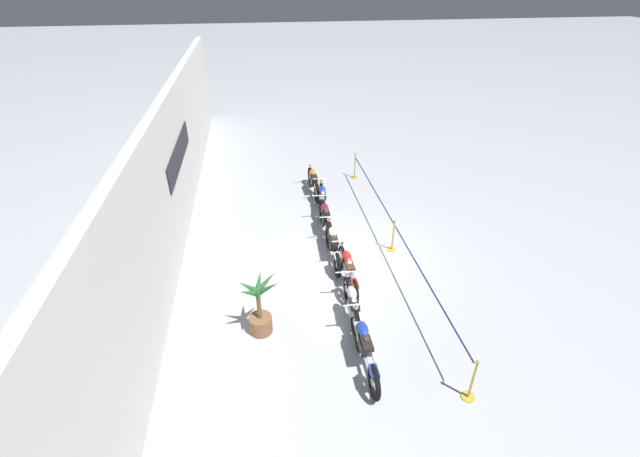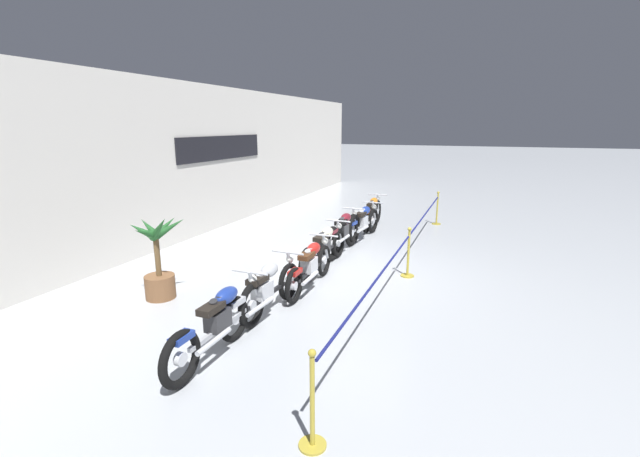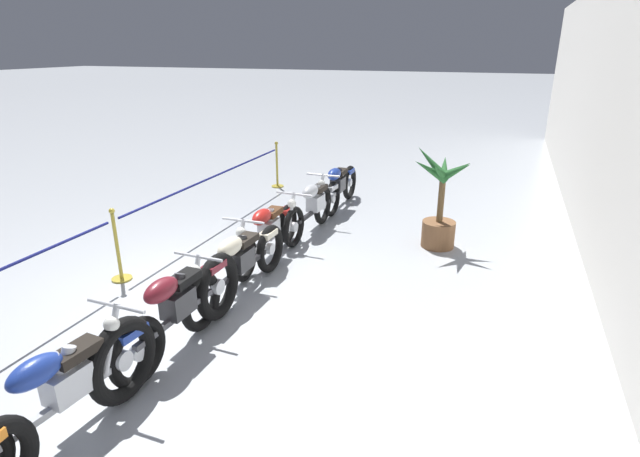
{
  "view_description": "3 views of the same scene",
  "coord_description": "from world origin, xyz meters",
  "px_view_note": "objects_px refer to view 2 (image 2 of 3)",
  "views": [
    {
      "loc": [
        -10.12,
        2.56,
        7.32
      ],
      "look_at": [
        0.34,
        0.98,
        0.77
      ],
      "focal_mm": 24.0,
      "sensor_mm": 36.0,
      "label": 1
    },
    {
      "loc": [
        -8.49,
        -2.54,
        3.08
      ],
      "look_at": [
        1.07,
        1.2,
        0.59
      ],
      "focal_mm": 24.0,
      "sensor_mm": 36.0,
      "label": 2
    },
    {
      "loc": [
        5.03,
        3.64,
        3.1
      ],
      "look_at": [
        -1.45,
        1.26,
        0.56
      ],
      "focal_mm": 28.0,
      "sensor_mm": 36.0,
      "label": 3
    }
  ],
  "objects_px": {
    "motorcycle_maroon_4": "(343,233)",
    "potted_palm_left_of_row": "(158,263)",
    "motorcycle_blue_5": "(363,223)",
    "motorcycle_cream_3": "(324,248)",
    "motorcycle_blue_0": "(221,321)",
    "stanchion_mid_right": "(437,213)",
    "motorcycle_silver_1": "(265,291)",
    "motorcycle_red_2": "(311,265)",
    "motorcycle_orange_6": "(372,213)",
    "stanchion_far_left": "(395,263)",
    "stanchion_mid_left": "(408,260)"
  },
  "relations": [
    {
      "from": "motorcycle_blue_5",
      "to": "stanchion_mid_left",
      "type": "distance_m",
      "value": 3.1
    },
    {
      "from": "potted_palm_left_of_row",
      "to": "stanchion_far_left",
      "type": "distance_m",
      "value": 4.21
    },
    {
      "from": "motorcycle_orange_6",
      "to": "motorcycle_blue_5",
      "type": "bearing_deg",
      "value": -175.6
    },
    {
      "from": "motorcycle_silver_1",
      "to": "motorcycle_blue_5",
      "type": "distance_m",
      "value": 5.4
    },
    {
      "from": "motorcycle_red_2",
      "to": "stanchion_mid_right",
      "type": "relative_size",
      "value": 2.07
    },
    {
      "from": "motorcycle_maroon_4",
      "to": "stanchion_far_left",
      "type": "distance_m",
      "value": 3.23
    },
    {
      "from": "motorcycle_cream_3",
      "to": "motorcycle_blue_5",
      "type": "distance_m",
      "value": 2.72
    },
    {
      "from": "motorcycle_blue_5",
      "to": "stanchion_mid_left",
      "type": "relative_size",
      "value": 2.18
    },
    {
      "from": "motorcycle_red_2",
      "to": "potted_palm_left_of_row",
      "type": "bearing_deg",
      "value": 121.68
    },
    {
      "from": "potted_palm_left_of_row",
      "to": "stanchion_mid_right",
      "type": "xyz_separation_m",
      "value": [
        7.97,
        -3.99,
        -0.31
      ]
    },
    {
      "from": "stanchion_mid_right",
      "to": "motorcycle_orange_6",
      "type": "bearing_deg",
      "value": 122.36
    },
    {
      "from": "motorcycle_silver_1",
      "to": "motorcycle_cream_3",
      "type": "relative_size",
      "value": 0.98
    },
    {
      "from": "motorcycle_orange_6",
      "to": "stanchion_mid_left",
      "type": "bearing_deg",
      "value": -155.83
    },
    {
      "from": "motorcycle_blue_0",
      "to": "stanchion_far_left",
      "type": "height_order",
      "value": "stanchion_far_left"
    },
    {
      "from": "stanchion_far_left",
      "to": "motorcycle_red_2",
      "type": "bearing_deg",
      "value": 86.48
    },
    {
      "from": "stanchion_far_left",
      "to": "stanchion_mid_right",
      "type": "relative_size",
      "value": 9.89
    },
    {
      "from": "motorcycle_silver_1",
      "to": "motorcycle_cream_3",
      "type": "distance_m",
      "value": 2.68
    },
    {
      "from": "motorcycle_red_2",
      "to": "potted_palm_left_of_row",
      "type": "distance_m",
      "value": 2.77
    },
    {
      "from": "motorcycle_blue_5",
      "to": "motorcycle_cream_3",
      "type": "bearing_deg",
      "value": 177.53
    },
    {
      "from": "motorcycle_red_2",
      "to": "motorcycle_orange_6",
      "type": "relative_size",
      "value": 1.0
    },
    {
      "from": "motorcycle_blue_0",
      "to": "motorcycle_orange_6",
      "type": "xyz_separation_m",
      "value": [
        8.05,
        -0.04,
        -0.01
      ]
    },
    {
      "from": "motorcycle_orange_6",
      "to": "stanchion_mid_right",
      "type": "relative_size",
      "value": 2.08
    },
    {
      "from": "motorcycle_orange_6",
      "to": "stanchion_mid_right",
      "type": "bearing_deg",
      "value": -57.64
    },
    {
      "from": "motorcycle_blue_0",
      "to": "motorcycle_silver_1",
      "type": "distance_m",
      "value": 1.21
    },
    {
      "from": "motorcycle_cream_3",
      "to": "motorcycle_maroon_4",
      "type": "xyz_separation_m",
      "value": [
        1.34,
        0.0,
        0.03
      ]
    },
    {
      "from": "motorcycle_red_2",
      "to": "motorcycle_orange_6",
      "type": "distance_m",
      "value": 5.37
    },
    {
      "from": "motorcycle_cream_3",
      "to": "stanchion_mid_right",
      "type": "bearing_deg",
      "value": -18.91
    },
    {
      "from": "motorcycle_blue_0",
      "to": "motorcycle_silver_1",
      "type": "xyz_separation_m",
      "value": [
        1.21,
        -0.02,
        -0.01
      ]
    },
    {
      "from": "motorcycle_blue_0",
      "to": "motorcycle_orange_6",
      "type": "distance_m",
      "value": 8.05
    },
    {
      "from": "motorcycle_blue_5",
      "to": "motorcycle_orange_6",
      "type": "relative_size",
      "value": 1.05
    },
    {
      "from": "motorcycle_red_2",
      "to": "motorcycle_blue_5",
      "type": "bearing_deg",
      "value": 0.95
    },
    {
      "from": "stanchion_mid_left",
      "to": "stanchion_mid_right",
      "type": "bearing_deg",
      "value": 0.0
    },
    {
      "from": "motorcycle_silver_1",
      "to": "stanchion_mid_left",
      "type": "bearing_deg",
      "value": -33.12
    },
    {
      "from": "motorcycle_cream_3",
      "to": "potted_palm_left_of_row",
      "type": "bearing_deg",
      "value": 140.88
    },
    {
      "from": "motorcycle_cream_3",
      "to": "potted_palm_left_of_row",
      "type": "xyz_separation_m",
      "value": [
        -2.67,
        2.17,
        0.21
      ]
    },
    {
      "from": "motorcycle_blue_5",
      "to": "motorcycle_orange_6",
      "type": "bearing_deg",
      "value": 4.4
    },
    {
      "from": "motorcycle_cream_3",
      "to": "motorcycle_maroon_4",
      "type": "relative_size",
      "value": 1.0
    },
    {
      "from": "motorcycle_blue_0",
      "to": "motorcycle_maroon_4",
      "type": "xyz_separation_m",
      "value": [
        5.24,
        -0.03,
        0.02
      ]
    },
    {
      "from": "motorcycle_maroon_4",
      "to": "potted_palm_left_of_row",
      "type": "xyz_separation_m",
      "value": [
        -4.01,
        2.17,
        0.18
      ]
    },
    {
      "from": "motorcycle_blue_0",
      "to": "stanchion_mid_left",
      "type": "height_order",
      "value": "stanchion_mid_left"
    },
    {
      "from": "motorcycle_cream_3",
      "to": "motorcycle_maroon_4",
      "type": "bearing_deg",
      "value": 0.07
    },
    {
      "from": "motorcycle_cream_3",
      "to": "motorcycle_blue_0",
      "type": "bearing_deg",
      "value": 179.52
    },
    {
      "from": "motorcycle_blue_0",
      "to": "motorcycle_orange_6",
      "type": "bearing_deg",
      "value": -0.28
    },
    {
      "from": "motorcycle_maroon_4",
      "to": "potted_palm_left_of_row",
      "type": "bearing_deg",
      "value": 151.61
    },
    {
      "from": "motorcycle_silver_1",
      "to": "motorcycle_red_2",
      "type": "height_order",
      "value": "motorcycle_silver_1"
    },
    {
      "from": "stanchion_mid_left",
      "to": "stanchion_mid_right",
      "type": "xyz_separation_m",
      "value": [
        5.18,
        0.0,
        0.0
      ]
    },
    {
      "from": "motorcycle_cream_3",
      "to": "stanchion_mid_left",
      "type": "distance_m",
      "value": 1.82
    },
    {
      "from": "motorcycle_orange_6",
      "to": "motorcycle_silver_1",
      "type": "bearing_deg",
      "value": 179.81
    },
    {
      "from": "motorcycle_orange_6",
      "to": "stanchion_mid_right",
      "type": "height_order",
      "value": "stanchion_mid_right"
    },
    {
      "from": "motorcycle_red_2",
      "to": "stanchion_far_left",
      "type": "relative_size",
      "value": 0.21
    }
  ]
}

